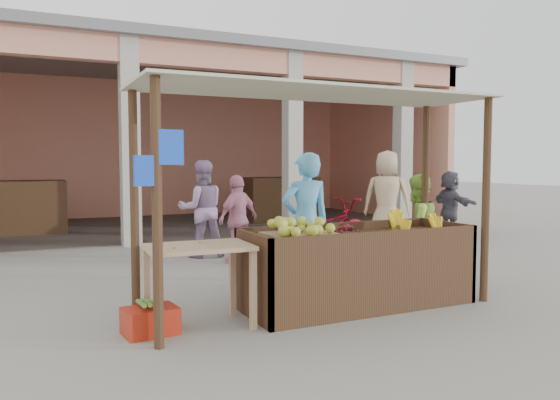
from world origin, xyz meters
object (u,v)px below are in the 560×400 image
red_crate (150,321)px  motorcycle (322,229)px  fruit_stall (358,271)px  vendor_blue (306,218)px  vendor_green (417,225)px  side_table (199,259)px

red_crate → motorcycle: bearing=31.8°
motorcycle → fruit_stall: bearing=152.8°
vendor_blue → vendor_green: (1.65, -0.12, -0.16)m
fruit_stall → red_crate: fruit_stall is taller
side_table → vendor_green: bearing=15.8°
red_crate → motorcycle: motorcycle is taller
vendor_blue → vendor_green: 1.66m
side_table → red_crate: size_ratio=2.11×
fruit_stall → side_table: (-1.85, -0.01, 0.28)m
vendor_blue → red_crate: bearing=27.2°
motorcycle → side_table: bearing=125.9°
red_crate → vendor_green: (3.79, 0.79, 0.64)m
side_table → motorcycle: motorcycle is taller
vendor_green → side_table: bearing=7.1°
red_crate → motorcycle: 4.21m
motorcycle → vendor_green: bearing=-171.3°
side_table → vendor_blue: size_ratio=0.56×
red_crate → motorcycle: (3.31, 2.57, 0.41)m
fruit_stall → motorcycle: bearing=68.9°
fruit_stall → vendor_green: 1.68m
vendor_green → red_crate: bearing=5.6°
vendor_blue → vendor_green: bearing=180.0°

